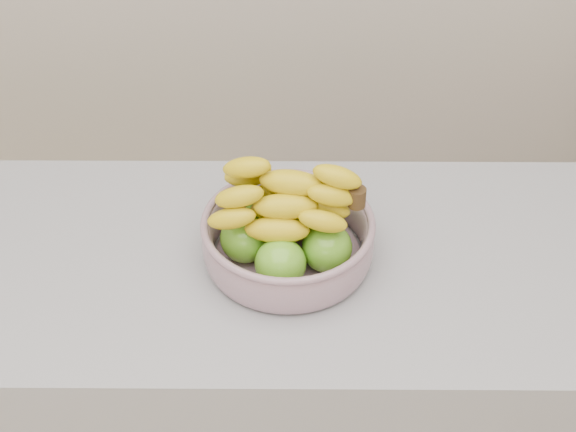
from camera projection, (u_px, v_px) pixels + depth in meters
name	position (u px, v px, depth m)	size (l,w,h in m)	color
counter	(251.00, 407.00, 1.77)	(2.00, 0.60, 0.90)	#96979D
fruit_bowl	(288.00, 232.00, 1.44)	(0.31, 0.31, 0.20)	#A9B1CB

